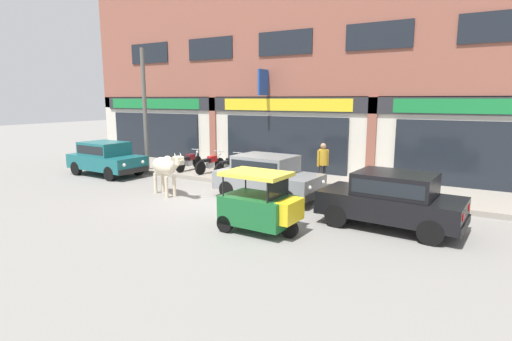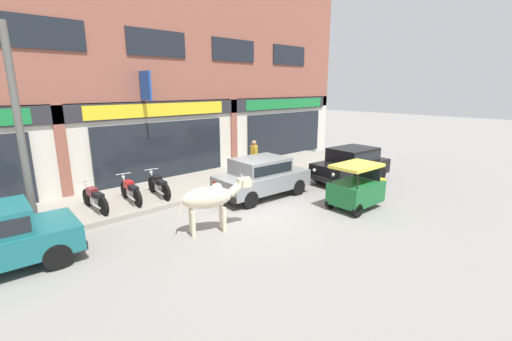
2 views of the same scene
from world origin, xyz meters
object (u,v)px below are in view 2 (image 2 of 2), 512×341
(car_3, at_px, (261,175))
(motorcycle_1, at_px, (131,191))
(pedestrian, at_px, (254,155))
(motorcycle_0, at_px, (95,198))
(utility_pole, at_px, (20,134))
(car_0, at_px, (352,163))
(motorcycle_2, at_px, (159,185))
(cow, at_px, (211,198))
(auto_rickshaw, at_px, (357,189))

(car_3, height_order, motorcycle_1, car_3)
(pedestrian, bearing_deg, motorcycle_1, 175.27)
(motorcycle_1, bearing_deg, car_3, -29.00)
(motorcycle_0, distance_m, pedestrian, 6.47)
(motorcycle_0, relative_size, utility_pole, 0.34)
(car_0, distance_m, motorcycle_0, 9.97)
(motorcycle_0, relative_size, motorcycle_2, 1.00)
(car_0, bearing_deg, pedestrian, 135.66)
(cow, distance_m, motorcycle_2, 3.56)
(pedestrian, bearing_deg, motorcycle_2, 174.77)
(pedestrian, distance_m, utility_pole, 8.38)
(cow, distance_m, car_0, 7.50)
(car_3, xyz_separation_m, auto_rickshaw, (1.48, -3.07, -0.15))
(pedestrian, bearing_deg, car_3, -125.64)
(car_3, height_order, pedestrian, pedestrian)
(motorcycle_2, bearing_deg, motorcycle_1, 177.39)
(motorcycle_0, bearing_deg, auto_rickshaw, -38.45)
(motorcycle_2, bearing_deg, cow, -94.21)
(car_3, distance_m, auto_rickshaw, 3.41)
(motorcycle_2, relative_size, pedestrian, 1.13)
(car_3, relative_size, motorcycle_0, 2.04)
(cow, distance_m, auto_rickshaw, 5.03)
(pedestrian, bearing_deg, car_0, -44.34)
(car_0, relative_size, pedestrian, 2.32)
(motorcycle_0, xyz_separation_m, utility_pole, (-1.78, -0.76, 2.26))
(cow, relative_size, auto_rickshaw, 1.01)
(car_0, xyz_separation_m, auto_rickshaw, (-2.77, -1.94, -0.15))
(utility_pole, bearing_deg, car_0, -12.94)
(motorcycle_1, xyz_separation_m, pedestrian, (5.26, -0.44, 0.60))
(motorcycle_0, bearing_deg, utility_pole, -156.92)
(cow, xyz_separation_m, car_0, (7.49, 0.23, -0.19))
(auto_rickshaw, distance_m, utility_pole, 9.78)
(motorcycle_2, xyz_separation_m, utility_pole, (-3.94, -0.72, 2.26))
(car_3, bearing_deg, motorcycle_0, 156.90)
(auto_rickshaw, height_order, pedestrian, pedestrian)
(auto_rickshaw, xyz_separation_m, pedestrian, (-0.20, 4.84, 0.50))
(auto_rickshaw, distance_m, motorcycle_0, 8.47)
(car_0, bearing_deg, cow, -178.24)
(cow, relative_size, motorcycle_2, 1.13)
(motorcycle_1, bearing_deg, motorcycle_0, -179.36)
(cow, distance_m, motorcycle_0, 4.06)
(car_3, distance_m, motorcycle_0, 5.61)
(car_3, bearing_deg, cow, -157.31)
(pedestrian, height_order, utility_pole, utility_pole)
(car_0, xyz_separation_m, motorcycle_2, (-7.23, 3.29, -0.26))
(motorcycle_0, bearing_deg, car_3, -23.10)
(motorcycle_0, height_order, pedestrian, pedestrian)
(motorcycle_2, xyz_separation_m, pedestrian, (4.26, -0.39, 0.60))
(motorcycle_1, bearing_deg, pedestrian, -4.73)
(motorcycle_0, xyz_separation_m, motorcycle_1, (1.16, 0.01, 0.00))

